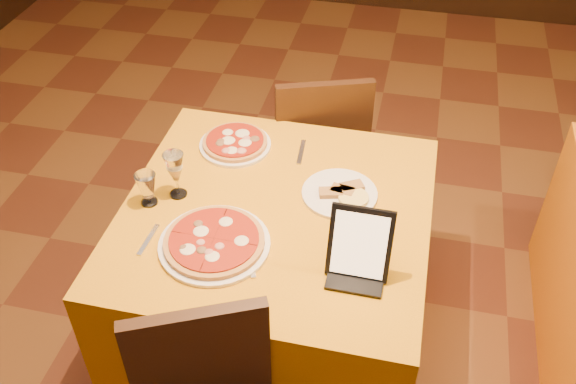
% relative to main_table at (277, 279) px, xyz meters
% --- Properties ---
extents(floor, '(6.00, 7.00, 0.01)m').
position_rel_main_table_xyz_m(floor, '(0.23, -0.11, -0.38)').
color(floor, '#5E2D19').
rests_on(floor, ground).
extents(main_table, '(1.10, 1.10, 0.75)m').
position_rel_main_table_xyz_m(main_table, '(0.00, 0.00, 0.00)').
color(main_table, orange).
rests_on(main_table, floor).
extents(chair_main_far, '(0.53, 0.53, 0.91)m').
position_rel_main_table_xyz_m(chair_main_far, '(0.00, 0.81, 0.08)').
color(chair_main_far, black).
rests_on(chair_main_far, floor).
extents(pizza_near, '(0.38, 0.38, 0.03)m').
position_rel_main_table_xyz_m(pizza_near, '(-0.16, -0.22, 0.39)').
color(pizza_near, white).
rests_on(pizza_near, main_table).
extents(pizza_far, '(0.29, 0.29, 0.03)m').
position_rel_main_table_xyz_m(pizza_far, '(-0.25, 0.33, 0.39)').
color(pizza_far, white).
rests_on(pizza_far, main_table).
extents(cutlet_dish, '(0.28, 0.28, 0.03)m').
position_rel_main_table_xyz_m(cutlet_dish, '(0.21, 0.13, 0.39)').
color(cutlet_dish, white).
rests_on(cutlet_dish, main_table).
extents(wine_glass, '(0.08, 0.08, 0.19)m').
position_rel_main_table_xyz_m(wine_glass, '(-0.37, 0.00, 0.47)').
color(wine_glass, tan).
rests_on(wine_glass, main_table).
extents(water_glass, '(0.08, 0.08, 0.13)m').
position_rel_main_table_xyz_m(water_glass, '(-0.46, -0.07, 0.44)').
color(water_glass, silver).
rests_on(water_glass, main_table).
extents(tablet, '(0.20, 0.10, 0.24)m').
position_rel_main_table_xyz_m(tablet, '(0.33, -0.22, 0.49)').
color(tablet, black).
rests_on(tablet, main_table).
extents(knife, '(0.09, 0.20, 0.01)m').
position_rel_main_table_xyz_m(knife, '(-0.03, -0.24, 0.38)').
color(knife, '#AFAFB6').
rests_on(knife, main_table).
extents(fork_near, '(0.02, 0.15, 0.01)m').
position_rel_main_table_xyz_m(fork_near, '(-0.39, -0.25, 0.38)').
color(fork_near, '#AEADB4').
rests_on(fork_near, main_table).
extents(fork_far, '(0.03, 0.16, 0.01)m').
position_rel_main_table_xyz_m(fork_far, '(0.02, 0.35, 0.38)').
color(fork_far, silver).
rests_on(fork_far, main_table).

